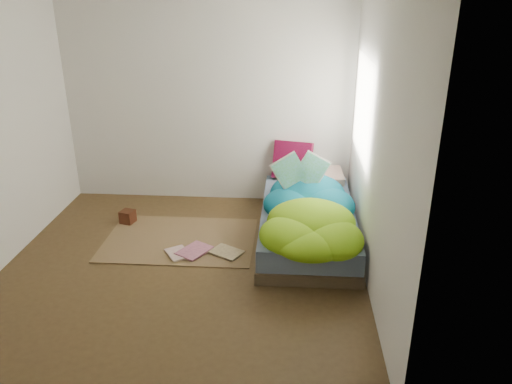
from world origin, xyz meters
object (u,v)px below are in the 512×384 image
pillow_magenta (293,160)px  floor_book_b (185,248)px  open_book (301,162)px  floor_book_a (169,256)px  bed (307,223)px  wooden_box (128,217)px

pillow_magenta → floor_book_b: bearing=-117.8°
open_book → floor_book_a: 1.68m
bed → wooden_box: bed is taller
wooden_box → floor_book_b: bearing=-36.4°
bed → wooden_box: bearing=174.6°
wooden_box → floor_book_b: wooden_box is taller
pillow_magenta → open_book: bearing=-71.5°
floor_book_a → floor_book_b: bearing=18.3°
wooden_box → floor_book_b: (0.79, -0.58, -0.06)m
floor_book_b → wooden_box: bearing=174.7°
wooden_box → bed: bearing=-5.4°
floor_book_b → floor_book_a: bearing=-96.4°
pillow_magenta → wooden_box: (-1.88, -0.71, -0.49)m
open_book → bed: bearing=-61.0°
wooden_box → floor_book_b: 0.98m
pillow_magenta → wooden_box: 2.07m
wooden_box → floor_book_a: (0.65, -0.75, -0.06)m
wooden_box → open_book: bearing=-2.6°
pillow_magenta → floor_book_a: bearing=-117.5°
bed → open_book: (-0.09, 0.10, 0.67)m
open_book → floor_book_b: bearing=-169.5°
floor_book_b → open_book: bearing=53.7°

